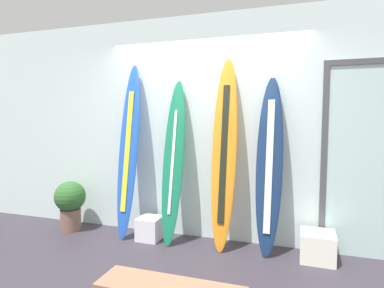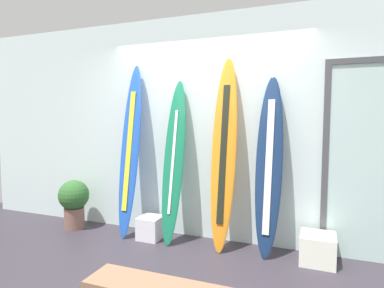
{
  "view_description": "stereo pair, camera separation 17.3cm",
  "coord_description": "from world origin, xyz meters",
  "px_view_note": "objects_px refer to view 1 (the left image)",
  "views": [
    {
      "loc": [
        1.11,
        -2.67,
        1.54
      ],
      "look_at": [
        -0.09,
        0.95,
        1.22
      ],
      "focal_mm": 30.08,
      "sensor_mm": 36.0,
      "label": 1
    },
    {
      "loc": [
        1.27,
        -2.61,
        1.54
      ],
      "look_at": [
        -0.09,
        0.95,
        1.22
      ],
      "focal_mm": 30.08,
      "sensor_mm": 36.0,
      "label": 2
    }
  ],
  "objects_px": {
    "glass_door": "(374,158)",
    "surfboard_navy": "(269,166)",
    "surfboard_emerald": "(173,163)",
    "display_block_left": "(150,228)",
    "display_block_center": "(318,246)",
    "surfboard_sunset": "(224,155)",
    "potted_plant": "(70,202)",
    "surfboard_cobalt": "(128,152)"
  },
  "relations": [
    {
      "from": "glass_door",
      "to": "surfboard_navy",
      "type": "bearing_deg",
      "value": -169.14
    },
    {
      "from": "surfboard_emerald",
      "to": "glass_door",
      "type": "distance_m",
      "value": 2.24
    },
    {
      "from": "display_block_left",
      "to": "display_block_center",
      "type": "xyz_separation_m",
      "value": [
        1.98,
        0.03,
        0.01
      ]
    },
    {
      "from": "surfboard_sunset",
      "to": "glass_door",
      "type": "height_order",
      "value": "surfboard_sunset"
    },
    {
      "from": "surfboard_navy",
      "to": "display_block_left",
      "type": "height_order",
      "value": "surfboard_navy"
    },
    {
      "from": "potted_plant",
      "to": "glass_door",
      "type": "bearing_deg",
      "value": 4.67
    },
    {
      "from": "potted_plant",
      "to": "surfboard_emerald",
      "type": "bearing_deg",
      "value": 2.78
    },
    {
      "from": "glass_door",
      "to": "potted_plant",
      "type": "distance_m",
      "value": 3.78
    },
    {
      "from": "glass_door",
      "to": "potted_plant",
      "type": "height_order",
      "value": "glass_door"
    },
    {
      "from": "surfboard_emerald",
      "to": "potted_plant",
      "type": "distance_m",
      "value": 1.59
    },
    {
      "from": "surfboard_emerald",
      "to": "display_block_left",
      "type": "relative_size",
      "value": 7.01
    },
    {
      "from": "surfboard_cobalt",
      "to": "display_block_center",
      "type": "bearing_deg",
      "value": -0.28
    },
    {
      "from": "surfboard_sunset",
      "to": "surfboard_navy",
      "type": "xyz_separation_m",
      "value": [
        0.51,
        0.01,
        -0.11
      ]
    },
    {
      "from": "potted_plant",
      "to": "surfboard_navy",
      "type": "bearing_deg",
      "value": 2.09
    },
    {
      "from": "surfboard_sunset",
      "to": "display_block_left",
      "type": "relative_size",
      "value": 7.85
    },
    {
      "from": "surfboard_sunset",
      "to": "potted_plant",
      "type": "relative_size",
      "value": 3.32
    },
    {
      "from": "display_block_center",
      "to": "glass_door",
      "type": "bearing_deg",
      "value": 23.8
    },
    {
      "from": "surfboard_sunset",
      "to": "surfboard_navy",
      "type": "distance_m",
      "value": 0.52
    },
    {
      "from": "surfboard_cobalt",
      "to": "surfboard_sunset",
      "type": "xyz_separation_m",
      "value": [
        1.24,
        0.01,
        0.01
      ]
    },
    {
      "from": "surfboard_emerald",
      "to": "surfboard_sunset",
      "type": "distance_m",
      "value": 0.64
    },
    {
      "from": "potted_plant",
      "to": "display_block_left",
      "type": "bearing_deg",
      "value": 1.64
    },
    {
      "from": "surfboard_cobalt",
      "to": "surfboard_emerald",
      "type": "height_order",
      "value": "surfboard_cobalt"
    },
    {
      "from": "surfboard_cobalt",
      "to": "surfboard_navy",
      "type": "distance_m",
      "value": 1.76
    },
    {
      "from": "glass_door",
      "to": "display_block_center",
      "type": "bearing_deg",
      "value": -156.2
    },
    {
      "from": "glass_door",
      "to": "surfboard_emerald",
      "type": "bearing_deg",
      "value": -174.07
    },
    {
      "from": "surfboard_cobalt",
      "to": "surfboard_navy",
      "type": "relative_size",
      "value": 1.11
    },
    {
      "from": "surfboard_cobalt",
      "to": "surfboard_navy",
      "type": "bearing_deg",
      "value": 0.83
    },
    {
      "from": "surfboard_navy",
      "to": "display_block_center",
      "type": "relative_size",
      "value": 5.54
    },
    {
      "from": "surfboard_emerald",
      "to": "glass_door",
      "type": "xyz_separation_m",
      "value": [
        2.22,
        0.23,
        0.13
      ]
    },
    {
      "from": "surfboard_navy",
      "to": "potted_plant",
      "type": "relative_size",
      "value": 2.97
    },
    {
      "from": "surfboard_sunset",
      "to": "glass_door",
      "type": "bearing_deg",
      "value": 7.82
    },
    {
      "from": "surfboard_emerald",
      "to": "potted_plant",
      "type": "height_order",
      "value": "surfboard_emerald"
    },
    {
      "from": "surfboard_navy",
      "to": "display_block_center",
      "type": "distance_m",
      "value": 1.0
    },
    {
      "from": "surfboard_emerald",
      "to": "glass_door",
      "type": "height_order",
      "value": "glass_door"
    },
    {
      "from": "display_block_left",
      "to": "display_block_center",
      "type": "bearing_deg",
      "value": 0.74
    },
    {
      "from": "surfboard_emerald",
      "to": "surfboard_sunset",
      "type": "height_order",
      "value": "surfboard_sunset"
    },
    {
      "from": "surfboard_navy",
      "to": "surfboard_sunset",
      "type": "bearing_deg",
      "value": -178.7
    },
    {
      "from": "display_block_left",
      "to": "surfboard_navy",
      "type": "bearing_deg",
      "value": 2.46
    },
    {
      "from": "surfboard_emerald",
      "to": "potted_plant",
      "type": "bearing_deg",
      "value": -177.22
    },
    {
      "from": "surfboard_cobalt",
      "to": "glass_door",
      "type": "xyz_separation_m",
      "value": [
        2.83,
        0.23,
        0.01
      ]
    },
    {
      "from": "surfboard_cobalt",
      "to": "potted_plant",
      "type": "height_order",
      "value": "surfboard_cobalt"
    },
    {
      "from": "display_block_left",
      "to": "potted_plant",
      "type": "height_order",
      "value": "potted_plant"
    }
  ]
}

